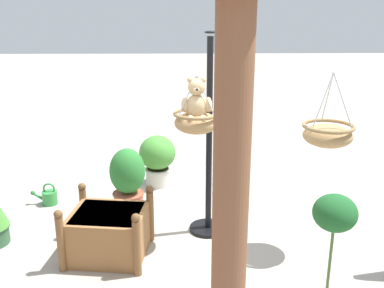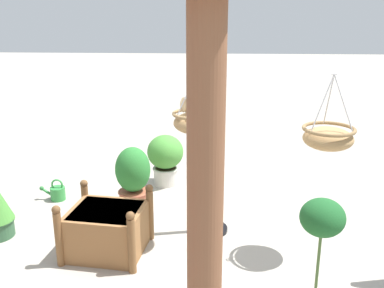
{
  "view_description": "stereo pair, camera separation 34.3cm",
  "coord_description": "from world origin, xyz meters",
  "px_view_note": "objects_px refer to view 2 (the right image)",
  "views": [
    {
      "loc": [
        0.08,
        4.72,
        2.57
      ],
      "look_at": [
        -0.03,
        0.08,
        1.11
      ],
      "focal_mm": 41.73,
      "sensor_mm": 36.0,
      "label": 1
    },
    {
      "loc": [
        -0.27,
        4.71,
        2.57
      ],
      "look_at": [
        -0.03,
        0.08,
        1.11
      ],
      "focal_mm": 41.73,
      "sensor_mm": 36.0,
      "label": 2
    }
  ],
  "objects_px": {
    "potted_plant_conical_shrub": "(133,175)",
    "watering_can": "(57,193)",
    "potted_plant_small_succulent": "(165,157)",
    "display_pole_central": "(210,175)",
    "potted_plant_bushy_green": "(319,257)",
    "hanging_basket_with_teddy": "(196,121)",
    "hanging_basket_left_high": "(328,137)",
    "greenhouse_pillar_far_back": "(205,215)",
    "wooden_planter_box": "(107,229)",
    "teddy_bear": "(196,102)"
  },
  "relations": [
    {
      "from": "greenhouse_pillar_far_back",
      "to": "potted_plant_small_succulent",
      "type": "bearing_deg",
      "value": -79.75
    },
    {
      "from": "watering_can",
      "to": "hanging_basket_left_high",
      "type": "bearing_deg",
      "value": 159.75
    },
    {
      "from": "hanging_basket_left_high",
      "to": "potted_plant_conical_shrub",
      "type": "bearing_deg",
      "value": -27.8
    },
    {
      "from": "teddy_bear",
      "to": "watering_can",
      "type": "relative_size",
      "value": 1.32
    },
    {
      "from": "potted_plant_bushy_green",
      "to": "potted_plant_small_succulent",
      "type": "relative_size",
      "value": 1.57
    },
    {
      "from": "display_pole_central",
      "to": "potted_plant_conical_shrub",
      "type": "distance_m",
      "value": 1.29
    },
    {
      "from": "hanging_basket_left_high",
      "to": "greenhouse_pillar_far_back",
      "type": "height_order",
      "value": "greenhouse_pillar_far_back"
    },
    {
      "from": "watering_can",
      "to": "display_pole_central",
      "type": "bearing_deg",
      "value": 159.82
    },
    {
      "from": "teddy_bear",
      "to": "potted_plant_small_succulent",
      "type": "xyz_separation_m",
      "value": [
        0.51,
        -1.68,
        -1.18
      ]
    },
    {
      "from": "display_pole_central",
      "to": "hanging_basket_left_high",
      "type": "relative_size",
      "value": 3.03
    },
    {
      "from": "potted_plant_small_succulent",
      "to": "hanging_basket_left_high",
      "type": "bearing_deg",
      "value": 135.02
    },
    {
      "from": "watering_can",
      "to": "wooden_planter_box",
      "type": "bearing_deg",
      "value": 128.01
    },
    {
      "from": "display_pole_central",
      "to": "greenhouse_pillar_far_back",
      "type": "bearing_deg",
      "value": 89.89
    },
    {
      "from": "hanging_basket_left_high",
      "to": "greenhouse_pillar_far_back",
      "type": "relative_size",
      "value": 0.28
    },
    {
      "from": "wooden_planter_box",
      "to": "potted_plant_small_succulent",
      "type": "bearing_deg",
      "value": -102.39
    },
    {
      "from": "display_pole_central",
      "to": "potted_plant_small_succulent",
      "type": "distance_m",
      "value": 1.58
    },
    {
      "from": "display_pole_central",
      "to": "teddy_bear",
      "type": "distance_m",
      "value": 0.96
    },
    {
      "from": "potted_plant_conical_shrub",
      "to": "watering_can",
      "type": "distance_m",
      "value": 1.11
    },
    {
      "from": "hanging_basket_left_high",
      "to": "watering_can",
      "type": "xyz_separation_m",
      "value": [
        3.27,
        -1.21,
        -1.2
      ]
    },
    {
      "from": "greenhouse_pillar_far_back",
      "to": "potted_plant_conical_shrub",
      "type": "height_order",
      "value": "greenhouse_pillar_far_back"
    },
    {
      "from": "teddy_bear",
      "to": "potted_plant_conical_shrub",
      "type": "bearing_deg",
      "value": -48.75
    },
    {
      "from": "display_pole_central",
      "to": "greenhouse_pillar_far_back",
      "type": "relative_size",
      "value": 0.84
    },
    {
      "from": "potted_plant_conical_shrub",
      "to": "watering_can",
      "type": "xyz_separation_m",
      "value": [
        1.07,
        -0.05,
        -0.3
      ]
    },
    {
      "from": "potted_plant_conical_shrub",
      "to": "display_pole_central",
      "type": "bearing_deg",
      "value": 144.74
    },
    {
      "from": "hanging_basket_with_teddy",
      "to": "watering_can",
      "type": "xyz_separation_m",
      "value": [
        1.94,
        -1.02,
        -1.3
      ]
    },
    {
      "from": "hanging_basket_with_teddy",
      "to": "greenhouse_pillar_far_back",
      "type": "height_order",
      "value": "greenhouse_pillar_far_back"
    },
    {
      "from": "wooden_planter_box",
      "to": "potted_plant_small_succulent",
      "type": "distance_m",
      "value": 1.98
    },
    {
      "from": "teddy_bear",
      "to": "wooden_planter_box",
      "type": "xyz_separation_m",
      "value": [
        0.94,
        0.24,
        -1.34
      ]
    },
    {
      "from": "potted_plant_small_succulent",
      "to": "potted_plant_conical_shrub",
      "type": "height_order",
      "value": "potted_plant_conical_shrub"
    },
    {
      "from": "potted_plant_small_succulent",
      "to": "watering_can",
      "type": "distance_m",
      "value": 1.6
    },
    {
      "from": "hanging_basket_with_teddy",
      "to": "potted_plant_conical_shrub",
      "type": "xyz_separation_m",
      "value": [
        0.87,
        -0.97,
        -1.0
      ]
    },
    {
      "from": "potted_plant_small_succulent",
      "to": "potted_plant_conical_shrub",
      "type": "relative_size",
      "value": 0.96
    },
    {
      "from": "teddy_bear",
      "to": "greenhouse_pillar_far_back",
      "type": "bearing_deg",
      "value": 94.22
    },
    {
      "from": "potted_plant_small_succulent",
      "to": "watering_can",
      "type": "bearing_deg",
      "value": 24.02
    },
    {
      "from": "display_pole_central",
      "to": "hanging_basket_with_teddy",
      "type": "relative_size",
      "value": 3.77
    },
    {
      "from": "wooden_planter_box",
      "to": "display_pole_central",
      "type": "bearing_deg",
      "value": -154.55
    },
    {
      "from": "potted_plant_conical_shrub",
      "to": "potted_plant_bushy_green",
      "type": "bearing_deg",
      "value": 128.04
    },
    {
      "from": "watering_can",
      "to": "greenhouse_pillar_far_back",
      "type": "bearing_deg",
      "value": 124.7
    },
    {
      "from": "hanging_basket_left_high",
      "to": "greenhouse_pillar_far_back",
      "type": "bearing_deg",
      "value": 56.78
    },
    {
      "from": "wooden_planter_box",
      "to": "potted_plant_bushy_green",
      "type": "bearing_deg",
      "value": 149.0
    },
    {
      "from": "potted_plant_bushy_green",
      "to": "watering_can",
      "type": "distance_m",
      "value": 3.89
    },
    {
      "from": "display_pole_central",
      "to": "hanging_basket_left_high",
      "type": "height_order",
      "value": "display_pole_central"
    },
    {
      "from": "hanging_basket_with_teddy",
      "to": "potted_plant_bushy_green",
      "type": "height_order",
      "value": "hanging_basket_with_teddy"
    },
    {
      "from": "display_pole_central",
      "to": "hanging_basket_with_teddy",
      "type": "bearing_deg",
      "value": 59.04
    },
    {
      "from": "potted_plant_small_succulent",
      "to": "display_pole_central",
      "type": "bearing_deg",
      "value": 115.31
    },
    {
      "from": "display_pole_central",
      "to": "potted_plant_small_succulent",
      "type": "relative_size",
      "value": 3.05
    },
    {
      "from": "hanging_basket_left_high",
      "to": "greenhouse_pillar_far_back",
      "type": "distance_m",
      "value": 2.16
    },
    {
      "from": "potted_plant_conical_shrub",
      "to": "hanging_basket_left_high",
      "type": "bearing_deg",
      "value": 152.2
    },
    {
      "from": "greenhouse_pillar_far_back",
      "to": "potted_plant_conical_shrub",
      "type": "xyz_separation_m",
      "value": [
        1.02,
        -2.97,
        -0.92
      ]
    },
    {
      "from": "hanging_basket_left_high",
      "to": "potted_plant_bushy_green",
      "type": "xyz_separation_m",
      "value": [
        0.32,
        1.25,
        -0.6
      ]
    }
  ]
}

